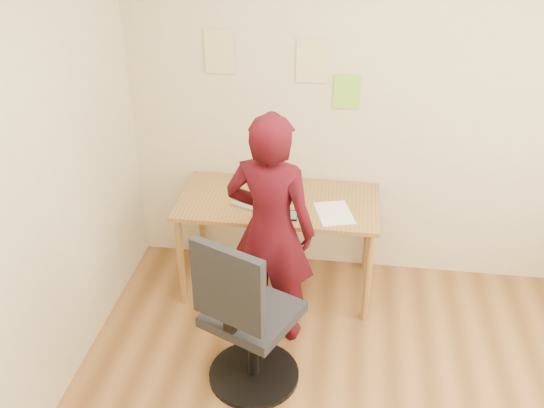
# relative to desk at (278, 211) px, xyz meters

# --- Properties ---
(room) EXTENTS (3.58, 3.58, 2.78)m
(room) POSITION_rel_desk_xyz_m (0.61, -1.38, 0.70)
(room) COLOR brown
(room) RESTS_ON ground
(desk) EXTENTS (1.40, 0.70, 0.74)m
(desk) POSITION_rel_desk_xyz_m (0.00, 0.00, 0.00)
(desk) COLOR olive
(desk) RESTS_ON ground
(laptop) EXTENTS (0.45, 0.43, 0.26)m
(laptop) POSITION_rel_desk_xyz_m (-0.08, -0.03, 0.14)
(laptop) COLOR #A9A9B0
(laptop) RESTS_ON desk
(paper_sheet) EXTENTS (0.30, 0.37, 0.00)m
(paper_sheet) POSITION_rel_desk_xyz_m (0.40, -0.13, 0.09)
(paper_sheet) COLOR white
(paper_sheet) RESTS_ON desk
(phone) EXTENTS (0.07, 0.13, 0.01)m
(phone) POSITION_rel_desk_xyz_m (0.12, -0.21, 0.09)
(phone) COLOR black
(phone) RESTS_ON desk
(wall_note_left) EXTENTS (0.21, 0.00, 0.30)m
(wall_note_left) POSITION_rel_desk_xyz_m (-0.46, 0.36, 1.01)
(wall_note_left) COLOR #DDC884
(wall_note_left) RESTS_ON room
(wall_note_mid) EXTENTS (0.21, 0.00, 0.30)m
(wall_note_mid) POSITION_rel_desk_xyz_m (0.18, 0.36, 0.98)
(wall_note_mid) COLOR #DDC884
(wall_note_mid) RESTS_ON room
(wall_note_right) EXTENTS (0.18, 0.00, 0.24)m
(wall_note_right) POSITION_rel_desk_xyz_m (0.42, 0.36, 0.77)
(wall_note_right) COLOR #89D930
(wall_note_right) RESTS_ON room
(office_chair) EXTENTS (0.63, 0.64, 1.08)m
(office_chair) POSITION_rel_desk_xyz_m (-0.05, -1.01, -0.19)
(office_chair) COLOR black
(office_chair) RESTS_ON ground
(person) EXTENTS (0.63, 0.47, 1.58)m
(person) POSITION_rel_desk_xyz_m (0.01, -0.49, 0.14)
(person) COLOR #3B080F
(person) RESTS_ON ground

